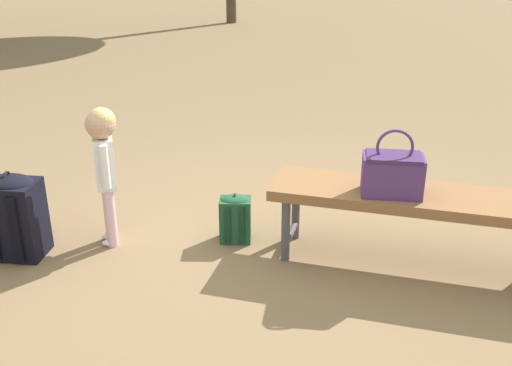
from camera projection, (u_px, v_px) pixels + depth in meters
ground_plane at (260, 253)px, 3.51m from camera, size 40.00×40.00×0.00m
park_bench at (417, 202)px, 3.24m from camera, size 1.63×0.53×0.45m
handbag at (392, 173)px, 3.15m from camera, size 0.33×0.20×0.37m
child_standing at (104, 156)px, 3.42m from camera, size 0.17×0.21×0.85m
backpack_large at (14, 214)px, 3.40m from camera, size 0.33×0.30×0.53m
backpack_small at (235, 217)px, 3.60m from camera, size 0.21×0.19×0.32m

